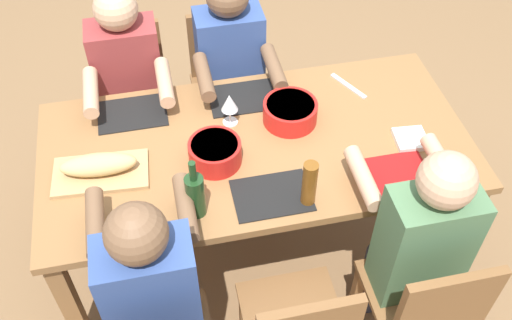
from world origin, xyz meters
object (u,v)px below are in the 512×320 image
diner_far_center (232,67)px  diner_far_left (130,81)px  cutting_board (101,173)px  wine_glass (229,104)px  chair_near_right (425,306)px  diner_near_right (418,238)px  wine_bottle (195,195)px  dining_table (256,155)px  chair_far_left (134,90)px  napkin_stack (411,139)px  chair_far_center (227,78)px  serving_bowl_salad (290,111)px  bread_loaf (98,165)px  diner_near_left (151,287)px  serving_bowl_fruit (215,151)px  beer_bottle (309,184)px

diner_far_center → diner_far_left: 0.53m
cutting_board → wine_glass: (0.60, 0.20, 0.11)m
chair_near_right → cutting_board: 1.45m
diner_near_right → wine_bottle: 0.90m
dining_table → diner_far_center: bearing=90.0°
dining_table → wine_glass: size_ratio=11.55×
chair_far_left → napkin_stack: 1.54m
chair_far_left → chair_far_center: bearing=0.0°
diner_far_left → serving_bowl_salad: diner_far_left is taller
serving_bowl_salad → bread_loaf: (-0.87, -0.16, 0.01)m
diner_far_center → diner_near_left: bearing=-113.4°
diner_far_left → napkin_stack: (1.21, -0.74, 0.05)m
chair_far_center → diner_near_right: size_ratio=0.71×
diner_far_left → wine_glass: bearing=-45.8°
wine_bottle → diner_near_right: bearing=-18.5°
diner_near_right → chair_far_left: bearing=127.0°
chair_near_right → napkin_stack: size_ratio=6.07×
dining_table → chair_far_left: 0.97m
diner_far_center → wine_bottle: 1.00m
diner_near_left → serving_bowl_fruit: bearing=58.3°
cutting_board → beer_bottle: beer_bottle is taller
napkin_stack → chair_far_left: bearing=142.6°
chair_far_center → napkin_stack: size_ratio=6.07×
chair_far_center → serving_bowl_fruit: (-0.19, -0.86, 0.32)m
diner_far_center → wine_bottle: size_ratio=4.14×
chair_far_left → beer_bottle: beer_bottle is taller
diner_far_center → cutting_board: 0.95m
chair_far_center → beer_bottle: bearing=-83.3°
diner_far_center → napkin_stack: size_ratio=8.57×
diner_near_left → dining_table: bearing=49.1°
wine_glass → napkin_stack: (0.77, -0.29, -0.10)m
diner_far_center → bread_loaf: size_ratio=3.75×
dining_table → chair_far_left: (-0.53, 0.79, -0.18)m
serving_bowl_fruit → chair_far_left: bearing=111.1°
diner_far_left → beer_bottle: size_ratio=5.45×
chair_far_center → serving_bowl_salad: bearing=-74.8°
diner_near_left → diner_near_right: same height
beer_bottle → serving_bowl_salad: bearing=84.3°
diner_far_center → chair_near_right: diner_far_center is taller
beer_bottle → chair_far_left: bearing=119.8°
diner_far_left → serving_bowl_fruit: bearing=-63.8°
dining_table → serving_bowl_fruit: bearing=-160.5°
dining_table → beer_bottle: 0.44m
chair_far_left → napkin_stack: chair_far_left is taller
chair_far_center → serving_bowl_fruit: bearing=-102.7°
dining_table → cutting_board: size_ratio=4.79×
diner_near_left → beer_bottle: size_ratio=5.45×
serving_bowl_salad → beer_bottle: size_ratio=1.14×
chair_near_right → serving_bowl_fruit: bearing=135.0°
dining_table → serving_bowl_fruit: size_ratio=8.41×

